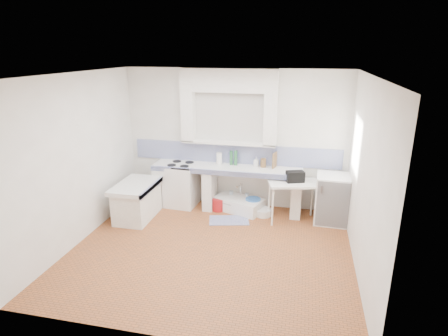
% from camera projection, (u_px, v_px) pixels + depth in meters
% --- Properties ---
extents(floor, '(4.50, 4.50, 0.00)m').
position_uv_depth(floor, '(211.00, 250.00, 6.10)').
color(floor, '#9F5429').
rests_on(floor, ground).
extents(ceiling, '(4.50, 4.50, 0.00)m').
position_uv_depth(ceiling, '(209.00, 75.00, 5.25)').
color(ceiling, white).
rests_on(ceiling, ground).
extents(wall_back, '(4.50, 0.00, 4.50)m').
position_uv_depth(wall_back, '(235.00, 139.00, 7.53)').
color(wall_back, white).
rests_on(wall_back, ground).
extents(wall_front, '(4.50, 0.00, 4.50)m').
position_uv_depth(wall_front, '(161.00, 227.00, 3.81)').
color(wall_front, white).
rests_on(wall_front, ground).
extents(wall_left, '(0.00, 4.50, 4.50)m').
position_uv_depth(wall_left, '(78.00, 160.00, 6.14)').
color(wall_left, white).
rests_on(wall_left, ground).
extents(wall_right, '(0.00, 4.50, 4.50)m').
position_uv_depth(wall_right, '(365.00, 179.00, 5.21)').
color(wall_right, white).
rests_on(wall_right, ground).
extents(alcove_mass, '(1.90, 0.25, 0.45)m').
position_uv_depth(alcove_mass, '(229.00, 80.00, 7.08)').
color(alcove_mass, white).
rests_on(alcove_mass, ground).
extents(window_frame, '(0.35, 0.86, 1.06)m').
position_uv_depth(window_frame, '(368.00, 146.00, 6.23)').
color(window_frame, '#342110').
rests_on(window_frame, ground).
extents(lace_valance, '(0.01, 0.84, 0.24)m').
position_uv_depth(lace_valance, '(361.00, 123.00, 6.15)').
color(lace_valance, white).
rests_on(lace_valance, ground).
extents(counter_slab, '(3.00, 0.60, 0.08)m').
position_uv_depth(counter_slab, '(227.00, 169.00, 7.44)').
color(counter_slab, white).
rests_on(counter_slab, ground).
extents(counter_lip, '(3.00, 0.04, 0.10)m').
position_uv_depth(counter_lip, '(224.00, 173.00, 7.18)').
color(counter_lip, navy).
rests_on(counter_lip, ground).
extents(counter_pier_left, '(0.20, 0.55, 0.82)m').
position_uv_depth(counter_pier_left, '(162.00, 185.00, 7.87)').
color(counter_pier_left, white).
rests_on(counter_pier_left, ground).
extents(counter_pier_mid, '(0.20, 0.55, 0.82)m').
position_uv_depth(counter_pier_mid, '(210.00, 188.00, 7.65)').
color(counter_pier_mid, white).
rests_on(counter_pier_mid, ground).
extents(counter_pier_right, '(0.20, 0.55, 0.82)m').
position_uv_depth(counter_pier_right, '(296.00, 195.00, 7.29)').
color(counter_pier_right, white).
rests_on(counter_pier_right, ground).
extents(peninsula_top, '(0.70, 1.10, 0.08)m').
position_uv_depth(peninsula_top, '(136.00, 186.00, 7.09)').
color(peninsula_top, white).
rests_on(peninsula_top, ground).
extents(peninsula_base, '(0.60, 1.00, 0.62)m').
position_uv_depth(peninsula_base, '(137.00, 203.00, 7.19)').
color(peninsula_base, white).
rests_on(peninsula_base, ground).
extents(peninsula_lip, '(0.04, 1.10, 0.10)m').
position_uv_depth(peninsula_lip, '(152.00, 187.00, 7.02)').
color(peninsula_lip, navy).
rests_on(peninsula_lip, ground).
extents(backsplash, '(4.27, 0.03, 0.40)m').
position_uv_depth(backsplash, '(234.00, 154.00, 7.61)').
color(backsplash, navy).
rests_on(backsplash, ground).
extents(stove, '(0.65, 0.63, 0.87)m').
position_uv_depth(stove, '(181.00, 185.00, 7.75)').
color(stove, white).
rests_on(stove, ground).
extents(sink, '(1.09, 0.83, 0.23)m').
position_uv_depth(sink, '(239.00, 205.00, 7.58)').
color(sink, white).
rests_on(sink, ground).
extents(side_table, '(1.03, 0.72, 0.04)m').
position_uv_depth(side_table, '(293.00, 201.00, 7.04)').
color(side_table, white).
rests_on(side_table, ground).
extents(fridge, '(0.62, 0.62, 0.92)m').
position_uv_depth(fridge, '(332.00, 199.00, 6.98)').
color(fridge, white).
rests_on(fridge, ground).
extents(bucket_red, '(0.30, 0.30, 0.26)m').
position_uv_depth(bucket_red, '(218.00, 204.00, 7.58)').
color(bucket_red, '#B0171A').
rests_on(bucket_red, ground).
extents(bucket_orange, '(0.34, 0.34, 0.24)m').
position_uv_depth(bucket_orange, '(242.00, 206.00, 7.49)').
color(bucket_orange, '#C34317').
rests_on(bucket_orange, ground).
extents(bucket_blue, '(0.31, 0.31, 0.29)m').
position_uv_depth(bucket_blue, '(253.00, 205.00, 7.49)').
color(bucket_blue, blue).
rests_on(bucket_blue, ground).
extents(basin_white, '(0.44, 0.44, 0.13)m').
position_uv_depth(basin_white, '(263.00, 212.00, 7.36)').
color(basin_white, white).
rests_on(basin_white, ground).
extents(water_bottle_a, '(0.12, 0.12, 0.33)m').
position_uv_depth(water_bottle_a, '(231.00, 198.00, 7.78)').
color(water_bottle_a, silver).
rests_on(water_bottle_a, ground).
extents(water_bottle_b, '(0.10, 0.10, 0.30)m').
position_uv_depth(water_bottle_b, '(247.00, 200.00, 7.71)').
color(water_bottle_b, silver).
rests_on(water_bottle_b, ground).
extents(black_bag, '(0.37, 0.29, 0.21)m').
position_uv_depth(black_bag, '(295.00, 177.00, 6.92)').
color(black_bag, black).
rests_on(black_bag, side_table).
extents(green_bottle_a, '(0.07, 0.07, 0.29)m').
position_uv_depth(green_bottle_a, '(231.00, 158.00, 7.51)').
color(green_bottle_a, '#286737').
rests_on(green_bottle_a, counter_slab).
extents(green_bottle_b, '(0.07, 0.07, 0.30)m').
position_uv_depth(green_bottle_b, '(236.00, 158.00, 7.49)').
color(green_bottle_b, '#286737').
rests_on(green_bottle_b, counter_slab).
extents(knife_block, '(0.11, 0.10, 0.18)m').
position_uv_depth(knife_block, '(263.00, 163.00, 7.37)').
color(knife_block, olive).
rests_on(knife_block, counter_slab).
extents(cutting_board, '(0.08, 0.23, 0.31)m').
position_uv_depth(cutting_board, '(275.00, 160.00, 7.33)').
color(cutting_board, olive).
rests_on(cutting_board, counter_slab).
extents(paper_towel, '(0.15, 0.15, 0.24)m').
position_uv_depth(paper_towel, '(219.00, 158.00, 7.57)').
color(paper_towel, white).
rests_on(paper_towel, counter_slab).
extents(soap_bottle, '(0.10, 0.10, 0.20)m').
position_uv_depth(soap_bottle, '(256.00, 162.00, 7.42)').
color(soap_bottle, white).
rests_on(soap_bottle, counter_slab).
extents(rug, '(0.83, 0.59, 0.01)m').
position_uv_depth(rug, '(229.00, 220.00, 7.14)').
color(rug, '#383F8B').
rests_on(rug, ground).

